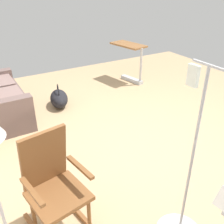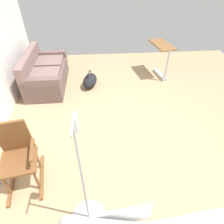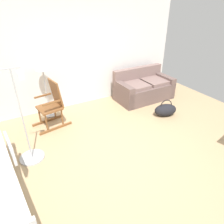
{
  "view_description": "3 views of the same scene",
  "coord_description": "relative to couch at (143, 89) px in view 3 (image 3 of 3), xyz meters",
  "views": [
    {
      "loc": [
        -2.6,
        2.18,
        2.21
      ],
      "look_at": [
        -0.06,
        0.68,
        0.64
      ],
      "focal_mm": 41.68,
      "sensor_mm": 36.0,
      "label": 1
    },
    {
      "loc": [
        -2.6,
        0.58,
        2.69
      ],
      "look_at": [
        -0.25,
        0.4,
        0.72
      ],
      "focal_mm": 31.44,
      "sensor_mm": 36.0,
      "label": 2
    },
    {
      "loc": [
        -1.61,
        -2.4,
        2.55
      ],
      "look_at": [
        -0.03,
        0.44,
        0.74
      ],
      "focal_mm": 32.51,
      "sensor_mm": 36.0,
      "label": 3
    }
  ],
  "objects": [
    {
      "name": "rocking_chair",
      "position": [
        -2.63,
        -0.14,
        0.2
      ],
      "size": [
        0.83,
        0.59,
        1.05
      ],
      "color": "brown",
      "rests_on": "ground"
    },
    {
      "name": "back_wall",
      "position": [
        -1.81,
        0.65,
        1.04
      ],
      "size": [
        6.01,
        0.1,
        2.7
      ],
      "primitive_type": "cube",
      "color": "white",
      "rests_on": "ground"
    },
    {
      "name": "ground_plane",
      "position": [
        -1.81,
        -1.88,
        -0.31
      ],
      "size": [
        7.26,
        7.26,
        0.0
      ],
      "primitive_type": "plane",
      "color": "tan"
    },
    {
      "name": "duffel_bag",
      "position": [
        -0.12,
        -1.08,
        -0.15
      ],
      "size": [
        0.62,
        0.46,
        0.43
      ],
      "color": "black",
      "rests_on": "ground"
    },
    {
      "name": "couch",
      "position": [
        0.0,
        0.0,
        0.0
      ],
      "size": [
        1.61,
        0.86,
        0.85
      ],
      "color": "#68534F",
      "rests_on": "ground"
    },
    {
      "name": "floor_lamp",
      "position": [
        -2.63,
        0.32,
        0.92
      ],
      "size": [
        0.34,
        0.34,
        1.48
      ],
      "color": "#B2B5BA",
      "rests_on": "ground"
    },
    {
      "name": "iv_pole",
      "position": [
        -3.31,
        -1.09,
        -0.06
      ],
      "size": [
        0.44,
        0.44,
        1.69
      ],
      "color": "#B2B5BA",
      "rests_on": "ground"
    }
  ]
}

